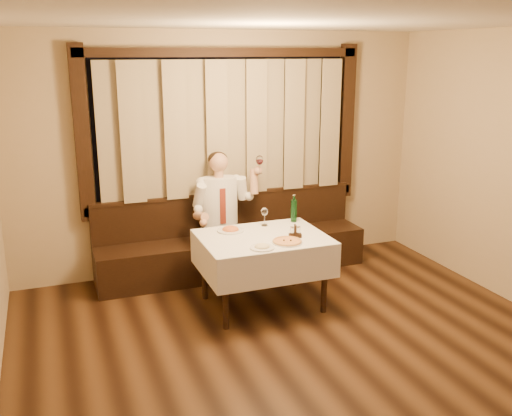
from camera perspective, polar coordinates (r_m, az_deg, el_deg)
name	(u,v)px	position (r m, az deg, el deg)	size (l,w,h in m)	color
room	(294,179)	(4.93, 3.78, 2.91)	(5.01, 6.01, 2.81)	black
banquette	(232,246)	(6.83, -2.43, -3.86)	(3.20, 0.61, 0.94)	black
dining_table	(263,246)	(5.80, 0.69, -3.82)	(1.27, 0.97, 0.76)	black
pizza	(287,241)	(5.58, 3.13, -3.36)	(0.30, 0.30, 0.03)	white
pasta_red	(230,228)	(5.92, -2.57, -1.97)	(0.28, 0.28, 0.10)	white
pasta_cream	(262,245)	(5.41, 0.61, -3.74)	(0.24, 0.24, 0.08)	white
green_bottle	(294,210)	(6.23, 3.81, -0.23)	(0.07, 0.07, 0.31)	#0F491B
table_wine_glass	(264,212)	(6.07, 0.85, -0.45)	(0.08, 0.08, 0.20)	white
cruet_caddy	(295,233)	(5.73, 3.94, -2.51)	(0.13, 0.09, 0.13)	black
seated_man	(222,206)	(6.55, -3.43, 0.16)	(0.81, 0.61, 1.46)	black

